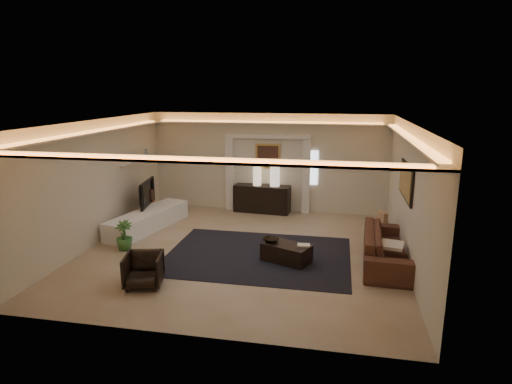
% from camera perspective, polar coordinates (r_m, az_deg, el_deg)
% --- Properties ---
extents(floor, '(7.00, 7.00, 0.00)m').
position_cam_1_polar(floor, '(9.85, -1.83, -7.84)').
color(floor, tan).
rests_on(floor, ground).
extents(ceiling, '(7.00, 7.00, 0.00)m').
position_cam_1_polar(ceiling, '(9.20, -1.96, 9.23)').
color(ceiling, white).
rests_on(ceiling, ground).
extents(wall_back, '(7.00, 0.00, 7.00)m').
position_cam_1_polar(wall_back, '(12.79, 1.60, 3.89)').
color(wall_back, beige).
rests_on(wall_back, ground).
extents(wall_front, '(7.00, 0.00, 7.00)m').
position_cam_1_polar(wall_front, '(6.19, -9.15, -6.83)').
color(wall_front, beige).
rests_on(wall_front, ground).
extents(wall_left, '(0.00, 7.00, 7.00)m').
position_cam_1_polar(wall_left, '(10.74, -20.42, 1.18)').
color(wall_left, beige).
rests_on(wall_left, ground).
extents(wall_right, '(0.00, 7.00, 7.00)m').
position_cam_1_polar(wall_right, '(9.30, 19.63, -0.56)').
color(wall_right, beige).
rests_on(wall_right, ground).
extents(cove_soffit, '(7.00, 7.00, 0.04)m').
position_cam_1_polar(cove_soffit, '(9.22, -1.95, 7.50)').
color(cove_soffit, silver).
rests_on(cove_soffit, ceiling).
extents(daylight_slit, '(0.25, 0.03, 1.00)m').
position_cam_1_polar(daylight_slit, '(12.64, 7.64, 3.20)').
color(daylight_slit, white).
rests_on(daylight_slit, wall_back).
extents(area_rug, '(4.00, 3.00, 0.01)m').
position_cam_1_polar(area_rug, '(9.59, 0.26, -8.41)').
color(area_rug, black).
rests_on(area_rug, ground).
extents(pilaster_left, '(0.22, 0.20, 2.20)m').
position_cam_1_polar(pilaster_left, '(12.99, -3.50, 2.46)').
color(pilaster_left, silver).
rests_on(pilaster_left, ground).
extents(pilaster_right, '(0.22, 0.20, 2.20)m').
position_cam_1_polar(pilaster_right, '(12.62, 6.68, 2.06)').
color(pilaster_right, silver).
rests_on(pilaster_right, ground).
extents(alcove_header, '(2.52, 0.20, 0.12)m').
position_cam_1_polar(alcove_header, '(12.58, 1.55, 7.41)').
color(alcove_header, silver).
rests_on(alcove_header, wall_back).
extents(painting_frame, '(0.74, 0.04, 0.74)m').
position_cam_1_polar(painting_frame, '(12.73, 1.59, 4.76)').
color(painting_frame, tan).
rests_on(painting_frame, wall_back).
extents(painting_canvas, '(0.62, 0.02, 0.62)m').
position_cam_1_polar(painting_canvas, '(12.70, 1.57, 4.74)').
color(painting_canvas, '#4C2D1E').
rests_on(painting_canvas, wall_back).
extents(art_panel_frame, '(0.04, 1.64, 0.74)m').
position_cam_1_polar(art_panel_frame, '(9.54, 19.31, 1.34)').
color(art_panel_frame, black).
rests_on(art_panel_frame, wall_right).
extents(art_panel_gold, '(0.02, 1.50, 0.62)m').
position_cam_1_polar(art_panel_gold, '(9.53, 19.16, 1.35)').
color(art_panel_gold, tan).
rests_on(art_panel_gold, wall_right).
extents(wall_sconce, '(0.12, 0.12, 0.22)m').
position_cam_1_polar(wall_sconce, '(11.38, 17.56, 3.24)').
color(wall_sconce, black).
rests_on(wall_sconce, wall_right).
extents(wall_niche, '(0.10, 0.55, 0.04)m').
position_cam_1_polar(wall_niche, '(11.87, -16.79, 3.55)').
color(wall_niche, silver).
rests_on(wall_niche, wall_left).
extents(console, '(1.68, 0.66, 0.82)m').
position_cam_1_polar(console, '(12.79, 0.82, -0.91)').
color(console, black).
rests_on(console, ground).
extents(lamp_left, '(0.29, 0.29, 0.54)m').
position_cam_1_polar(lamp_left, '(12.66, 0.15, 2.14)').
color(lamp_left, beige).
rests_on(lamp_left, console).
extents(lamp_right, '(0.33, 0.33, 0.63)m').
position_cam_1_polar(lamp_right, '(12.57, 2.52, 2.05)').
color(lamp_right, beige).
rests_on(lamp_right, console).
extents(media_ledge, '(1.27, 2.83, 0.51)m').
position_cam_1_polar(media_ledge, '(11.64, -14.09, -3.69)').
color(media_ledge, white).
rests_on(media_ledge, ground).
extents(tv, '(1.23, 0.36, 0.70)m').
position_cam_1_polar(tv, '(12.06, -14.77, -0.29)').
color(tv, black).
rests_on(tv, media_ledge).
extents(figurine, '(0.14, 0.14, 0.35)m').
position_cam_1_polar(figurine, '(12.44, -13.66, -0.58)').
color(figurine, '#482D23').
rests_on(figurine, media_ledge).
extents(ginger_jar, '(0.41, 0.41, 0.35)m').
position_cam_1_polar(ginger_jar, '(11.91, -14.33, 4.69)').
color(ginger_jar, '#486674').
rests_on(ginger_jar, wall_niche).
extents(plant, '(0.44, 0.44, 0.68)m').
position_cam_1_polar(plant, '(10.27, -17.09, -5.53)').
color(plant, '#35692D').
rests_on(plant, ground).
extents(sofa, '(2.52, 1.10, 0.72)m').
position_cam_1_polar(sofa, '(9.48, 17.08, -7.01)').
color(sofa, black).
rests_on(sofa, ground).
extents(throw_blanket, '(0.70, 0.61, 0.07)m').
position_cam_1_polar(throw_blanket, '(9.07, 17.05, -6.66)').
color(throw_blanket, silver).
rests_on(throw_blanket, sofa).
extents(throw_pillow, '(0.23, 0.38, 0.36)m').
position_cam_1_polar(throw_pillow, '(10.74, 16.42, -3.48)').
color(throw_pillow, tan).
rests_on(throw_pillow, sofa).
extents(coffee_table, '(1.13, 0.88, 0.37)m').
position_cam_1_polar(coffee_table, '(9.23, 4.06, -8.00)').
color(coffee_table, black).
rests_on(coffee_table, ground).
extents(bowl, '(0.44, 0.44, 0.08)m').
position_cam_1_polar(bowl, '(9.28, 2.00, -6.24)').
color(bowl, black).
rests_on(bowl, coffee_table).
extents(magazine, '(0.27, 0.21, 0.03)m').
position_cam_1_polar(magazine, '(9.09, 6.34, -6.91)').
color(magazine, beige).
rests_on(magazine, coffee_table).
extents(armchair, '(0.81, 0.83, 0.63)m').
position_cam_1_polar(armchair, '(8.36, -14.67, -9.98)').
color(armchair, '#372C25').
rests_on(armchair, ground).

